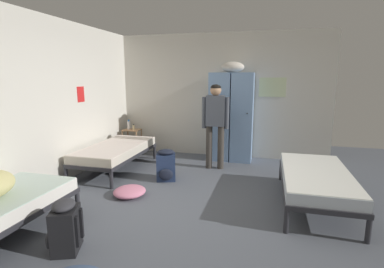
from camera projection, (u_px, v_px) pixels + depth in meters
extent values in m
plane|color=#565B66|center=(187.00, 203.00, 4.18)|extent=(8.65, 8.65, 0.00)
cube|color=beige|center=(220.00, 96.00, 6.52)|extent=(4.69, 0.06, 2.70)
cube|color=beige|center=(41.00, 104.00, 4.50)|extent=(0.06, 5.41, 2.70)
cube|color=beige|center=(272.00, 87.00, 6.17)|extent=(0.55, 0.01, 0.40)
cube|color=red|center=(81.00, 94.00, 5.38)|extent=(0.01, 0.20, 0.28)
cube|color=#7A9ECC|center=(220.00, 117.00, 6.29)|extent=(0.44, 0.52, 1.85)
cylinder|color=black|center=(224.00, 113.00, 5.98)|extent=(0.02, 0.03, 0.02)
cube|color=#7A9ECC|center=(242.00, 118.00, 6.18)|extent=(0.44, 0.52, 1.85)
cylinder|color=black|center=(247.00, 113.00, 5.86)|extent=(0.02, 0.03, 0.02)
ellipsoid|color=beige|center=(232.00, 67.00, 6.04)|extent=(0.48, 0.36, 0.22)
cylinder|color=#99704C|center=(123.00, 143.00, 6.77)|extent=(0.03, 0.03, 0.55)
cylinder|color=#99704C|center=(137.00, 144.00, 6.68)|extent=(0.03, 0.03, 0.55)
cylinder|color=#99704C|center=(128.00, 140.00, 7.03)|extent=(0.03, 0.03, 0.55)
cylinder|color=#99704C|center=(142.00, 141.00, 6.94)|extent=(0.03, 0.03, 0.55)
cube|color=#99704C|center=(132.00, 145.00, 6.87)|extent=(0.38, 0.30, 0.02)
cube|color=#99704C|center=(132.00, 130.00, 6.80)|extent=(0.38, 0.30, 0.02)
cylinder|color=#28282D|center=(66.00, 176.00, 4.90)|extent=(0.06, 0.06, 0.28)
cylinder|color=#28282D|center=(111.00, 180.00, 4.69)|extent=(0.06, 0.06, 0.28)
cylinder|color=#28282D|center=(120.00, 150.00, 6.65)|extent=(0.06, 0.06, 0.28)
cylinder|color=#28282D|center=(155.00, 152.00, 6.44)|extent=(0.06, 0.06, 0.28)
cube|color=#28282D|center=(116.00, 154.00, 5.64)|extent=(0.90, 1.90, 0.06)
cube|color=beige|center=(116.00, 149.00, 5.62)|extent=(0.87, 1.84, 0.14)
cube|color=silver|center=(115.00, 145.00, 5.60)|extent=(0.86, 1.82, 0.01)
cylinder|color=#28282D|center=(25.00, 196.00, 4.08)|extent=(0.06, 0.06, 0.28)
cylinder|color=#28282D|center=(78.00, 202.00, 3.87)|extent=(0.06, 0.06, 0.28)
cylinder|color=#28282D|center=(334.00, 176.00, 4.90)|extent=(0.06, 0.06, 0.28)
cylinder|color=#28282D|center=(281.00, 172.00, 5.11)|extent=(0.06, 0.06, 0.28)
cylinder|color=#28282D|center=(368.00, 231.00, 3.15)|extent=(0.06, 0.06, 0.28)
cylinder|color=#28282D|center=(286.00, 221.00, 3.36)|extent=(0.06, 0.06, 0.28)
cube|color=#28282D|center=(315.00, 183.00, 4.09)|extent=(0.90, 1.90, 0.06)
cube|color=silver|center=(316.00, 176.00, 4.08)|extent=(0.87, 1.84, 0.14)
cube|color=white|center=(316.00, 171.00, 4.06)|extent=(0.86, 1.82, 0.01)
cylinder|color=#3D3833|center=(221.00, 147.00, 5.69)|extent=(0.12, 0.12, 0.84)
cylinder|color=#3D3833|center=(209.00, 147.00, 5.73)|extent=(0.12, 0.12, 0.84)
cube|color=#474C56|center=(215.00, 111.00, 5.57)|extent=(0.37, 0.24, 0.58)
cylinder|color=#474C56|center=(227.00, 113.00, 5.55)|extent=(0.08, 0.08, 0.60)
cylinder|color=#474C56|center=(204.00, 113.00, 5.62)|extent=(0.08, 0.08, 0.60)
sphere|color=tan|center=(216.00, 90.00, 5.50)|extent=(0.21, 0.21, 0.21)
ellipsoid|color=black|center=(216.00, 87.00, 5.49)|extent=(0.20, 0.20, 0.11)
cylinder|color=white|center=(129.00, 125.00, 6.82)|extent=(0.07, 0.07, 0.19)
cylinder|color=#2666B2|center=(129.00, 120.00, 6.80)|extent=(0.04, 0.04, 0.04)
cylinder|color=beige|center=(134.00, 127.00, 6.73)|extent=(0.05, 0.05, 0.11)
cylinder|color=black|center=(134.00, 124.00, 6.72)|extent=(0.03, 0.03, 0.03)
cube|color=black|center=(66.00, 230.00, 3.00)|extent=(0.34, 0.39, 0.46)
ellipsoid|color=#2D2D33|center=(51.00, 238.00, 3.00)|extent=(0.16, 0.25, 0.20)
ellipsoid|color=#2D2D33|center=(64.00, 205.00, 2.95)|extent=(0.31, 0.35, 0.10)
cube|color=black|center=(82.00, 223.00, 3.09)|extent=(0.04, 0.06, 0.32)
cube|color=black|center=(77.00, 231.00, 2.92)|extent=(0.04, 0.06, 0.32)
cube|color=navy|center=(166.00, 167.00, 5.07)|extent=(0.38, 0.33, 0.46)
ellipsoid|color=black|center=(166.00, 175.00, 4.94)|extent=(0.25, 0.15, 0.20)
ellipsoid|color=black|center=(166.00, 152.00, 5.02)|extent=(0.34, 0.30, 0.10)
cube|color=black|center=(161.00, 164.00, 5.20)|extent=(0.06, 0.04, 0.32)
cube|color=black|center=(171.00, 164.00, 5.21)|extent=(0.06, 0.04, 0.32)
ellipsoid|color=pink|center=(130.00, 191.00, 4.43)|extent=(0.48, 0.50, 0.13)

